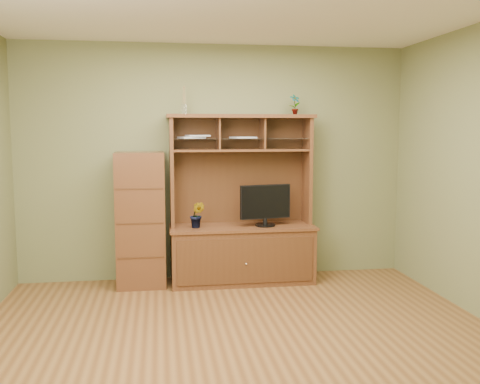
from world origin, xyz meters
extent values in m
cube|color=brown|center=(0.00, 0.00, -0.01)|extent=(4.50, 4.00, 0.02)
cube|color=white|center=(0.00, 0.00, 2.71)|extent=(4.50, 4.00, 0.02)
cube|color=olive|center=(0.00, 2.01, 1.35)|extent=(4.50, 0.02, 2.70)
cube|color=olive|center=(0.00, -2.01, 1.35)|extent=(4.50, 0.02, 2.70)
cube|color=#432713|center=(0.27, 1.71, 0.31)|extent=(1.60, 0.55, 0.62)
cube|color=#3C1F10|center=(0.27, 1.42, 0.31)|extent=(1.50, 0.01, 0.50)
sphere|color=silver|center=(0.27, 1.41, 0.28)|extent=(0.02, 0.02, 0.02)
cube|color=#432713|center=(0.27, 1.71, 0.64)|extent=(1.64, 0.59, 0.03)
cube|color=#432713|center=(-0.51, 1.80, 1.27)|extent=(0.04, 0.35, 1.25)
cube|color=#432713|center=(1.05, 1.80, 1.27)|extent=(0.04, 0.35, 1.25)
cube|color=#3C1F10|center=(0.27, 1.97, 1.27)|extent=(1.52, 0.02, 1.25)
cube|color=#432713|center=(0.27, 1.80, 1.88)|extent=(1.66, 0.40, 0.04)
cube|color=#432713|center=(0.27, 1.80, 1.50)|extent=(1.52, 0.32, 0.02)
cube|color=#432713|center=(0.02, 1.80, 1.69)|extent=(0.02, 0.31, 0.35)
cube|color=#432713|center=(0.52, 1.80, 1.69)|extent=(0.02, 0.31, 0.35)
cube|color=silver|center=(0.27, 1.79, 1.63)|extent=(1.50, 0.27, 0.01)
cylinder|color=black|center=(0.52, 1.65, 0.66)|extent=(0.23, 0.23, 0.02)
cylinder|color=black|center=(0.52, 1.65, 0.71)|extent=(0.05, 0.05, 0.07)
cube|color=black|center=(0.52, 1.65, 0.93)|extent=(0.59, 0.15, 0.38)
imported|color=#28541C|center=(-0.24, 1.65, 0.80)|extent=(0.19, 0.17, 0.29)
imported|color=#2A6523|center=(0.89, 1.80, 2.02)|extent=(0.14, 0.11, 0.23)
cylinder|color=silver|center=(-0.36, 1.80, 1.96)|extent=(0.06, 0.06, 0.11)
cylinder|color=#96794B|center=(-0.36, 1.80, 2.11)|extent=(0.04, 0.04, 0.20)
cube|color=silver|center=(-0.29, 1.80, 1.64)|extent=(0.32, 0.28, 0.02)
cube|color=silver|center=(-0.22, 1.80, 1.66)|extent=(0.28, 0.24, 0.02)
cube|color=silver|center=(0.30, 1.80, 1.64)|extent=(0.30, 0.27, 0.02)
cube|color=#432713|center=(-0.86, 1.74, 0.74)|extent=(0.53, 0.48, 1.49)
cube|color=#3C1F10|center=(-0.86, 1.50, 0.37)|extent=(0.49, 0.01, 0.02)
cube|color=#3C1F10|center=(-0.86, 1.50, 0.74)|extent=(0.49, 0.01, 0.01)
cube|color=#3C1F10|center=(-0.86, 1.50, 1.11)|extent=(0.49, 0.01, 0.02)
camera|label=1|loc=(-0.65, -4.19, 1.73)|focal=40.00mm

